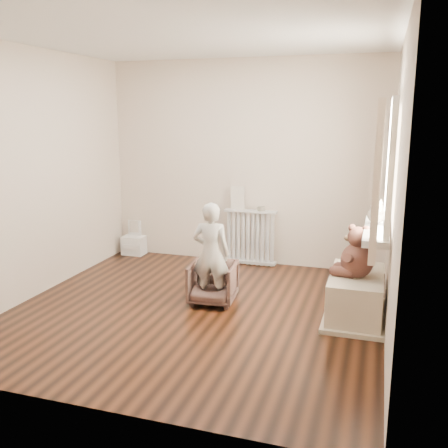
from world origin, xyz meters
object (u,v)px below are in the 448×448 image
(toy_vanity, at_px, (134,235))
(toy_bench, at_px, (356,297))
(radiator, at_px, (250,235))
(plush_cat, at_px, (377,214))
(teddy_bear, at_px, (358,252))
(child, at_px, (211,253))
(armchair, at_px, (213,283))

(toy_vanity, bearing_deg, toy_bench, -23.56)
(radiator, distance_m, toy_vanity, 1.67)
(plush_cat, bearing_deg, toy_bench, -122.53)
(teddy_bear, distance_m, plush_cat, 0.42)
(child, xyz_separation_m, toy_bench, (1.43, 0.11, -0.34))
(radiator, xyz_separation_m, child, (-0.02, -1.48, 0.15))
(armchair, height_order, plush_cat, plush_cat)
(child, xyz_separation_m, teddy_bear, (1.42, 0.04, 0.13))
(radiator, xyz_separation_m, toy_bench, (1.40, -1.37, -0.19))
(toy_bench, height_order, plush_cat, plush_cat)
(toy_bench, distance_m, plush_cat, 0.83)
(toy_vanity, height_order, toy_bench, toy_vanity)
(toy_vanity, height_order, armchair, toy_vanity)
(toy_bench, bearing_deg, radiator, 135.75)
(child, bearing_deg, radiator, -96.43)
(armchair, distance_m, toy_bench, 1.43)
(radiator, xyz_separation_m, plush_cat, (1.54, -1.22, 0.61))
(toy_vanity, distance_m, child, 2.20)
(toy_vanity, distance_m, plush_cat, 3.50)
(toy_bench, relative_size, plush_cat, 3.32)
(plush_cat, bearing_deg, armchair, -162.44)
(teddy_bear, height_order, plush_cat, plush_cat)
(toy_bench, xyz_separation_m, plush_cat, (0.14, 0.15, 0.80))
(plush_cat, bearing_deg, teddy_bear, -112.85)
(toy_vanity, bearing_deg, teddy_bear, -24.68)
(toy_vanity, distance_m, toy_bench, 3.35)
(plush_cat, bearing_deg, radiator, 151.72)
(toy_bench, bearing_deg, plush_cat, 47.56)
(toy_bench, height_order, teddy_bear, teddy_bear)
(child, distance_m, plush_cat, 1.65)
(toy_bench, xyz_separation_m, teddy_bear, (-0.00, -0.07, 0.47))
(teddy_bear, bearing_deg, child, -168.77)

